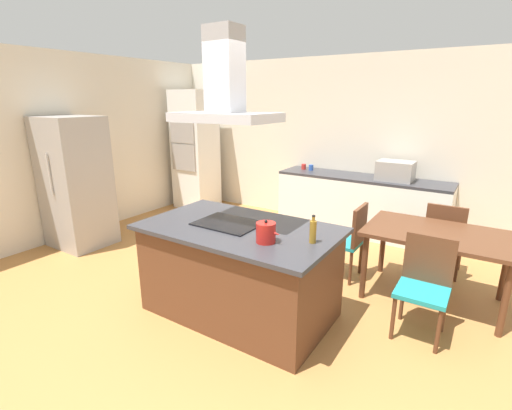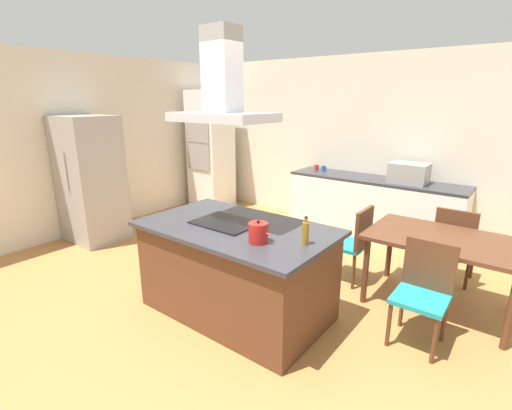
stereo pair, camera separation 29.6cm
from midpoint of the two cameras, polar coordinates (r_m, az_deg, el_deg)
The scene contains 18 objects.
ground at distance 4.97m, azimuth 5.92°, elevation -8.28°, with size 16.00×16.00×0.00m, color #AD753D.
wall_back at distance 6.19m, azimuth 13.81°, elevation 9.20°, with size 7.20×0.10×2.70m, color beige.
wall_left at distance 6.56m, azimuth -24.23°, elevation 8.63°, with size 0.10×8.80×2.70m, color beige.
kitchen_island at distance 3.63m, azimuth -4.92°, elevation -10.02°, with size 1.83×1.09×0.90m.
cooktop at distance 3.53m, azimuth -6.76°, elevation -2.87°, with size 0.60×0.44×0.01m, color black.
tea_kettle at distance 3.04m, azimuth -1.24°, elevation -4.31°, with size 0.22×0.16×0.20m.
olive_oil_bottle at distance 3.04m, azimuth 6.04°, elevation -4.09°, with size 0.06×0.06×0.24m.
back_counter at distance 5.93m, azimuth 14.38°, elevation -0.00°, with size 2.57×0.62×0.90m.
countertop_microwave at distance 5.68m, azimuth 19.35°, elevation 5.00°, with size 0.50×0.38×0.28m, color #9E9993.
coffee_mug_red at distance 6.26m, azimuth 6.03°, elevation 5.90°, with size 0.08×0.08×0.09m, color red.
coffee_mug_blue at distance 6.20m, azimuth 7.14°, elevation 5.76°, with size 0.08×0.08×0.09m, color #2D56B2.
wall_oven_stack at distance 7.22m, azimuth -10.53°, elevation 8.34°, with size 0.70×0.66×2.20m.
refrigerator at distance 5.84m, azimuth -27.41°, elevation 3.06°, with size 0.80×0.73×1.82m.
dining_table at distance 4.13m, azimuth 24.50°, elevation -4.95°, with size 1.40×0.90×0.75m.
chair_at_left_end at distance 4.38m, azimuth 12.39°, elevation -4.85°, with size 0.42×0.42×0.89m.
chair_facing_island at distance 3.58m, azimuth 22.48°, elevation -10.69°, with size 0.42×0.42×0.89m.
chair_facing_back_wall at distance 4.80m, azimuth 25.55°, elevation -4.21°, with size 0.42×0.42×0.89m.
range_hood at distance 3.34m, azimuth -7.46°, elevation 16.92°, with size 0.90×0.55×0.78m.
Camera 1 is at (1.90, -2.64, 2.05)m, focal length 25.91 mm.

